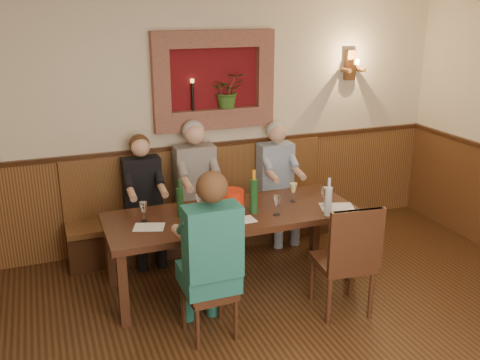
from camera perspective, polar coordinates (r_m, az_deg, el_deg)
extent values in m
cube|color=beige|center=(5.97, -4.69, 6.22)|extent=(6.00, 0.04, 2.80)
cube|color=#4C2A15|center=(6.18, -4.44, -1.54)|extent=(6.00, 0.04, 1.10)
cube|color=#381E0F|center=(6.01, -4.57, 3.62)|extent=(6.02, 0.06, 0.05)
cube|color=#5F0D12|center=(5.93, -2.88, 10.60)|extent=(1.00, 0.02, 0.70)
cube|color=#925C4A|center=(5.85, -2.81, 14.82)|extent=(1.36, 0.12, 0.18)
cube|color=#925C4A|center=(5.97, -2.68, 6.35)|extent=(1.36, 0.12, 0.18)
cube|color=#925C4A|center=(5.74, -8.44, 10.15)|extent=(0.18, 0.12, 0.70)
cube|color=#925C4A|center=(6.10, 2.63, 10.82)|extent=(0.18, 0.12, 0.70)
cube|color=#925C4A|center=(5.94, -2.69, 7.39)|extent=(1.00, 0.14, 0.04)
imported|color=#335D1F|center=(5.95, -1.33, 9.53)|extent=(0.35, 0.30, 0.39)
cylinder|color=black|center=(5.84, -5.07, 8.84)|extent=(0.03, 0.03, 0.30)
cylinder|color=#FFBF59|center=(5.82, -5.12, 10.49)|extent=(0.04, 0.04, 0.04)
cube|color=#4C2A15|center=(6.61, 11.67, 11.93)|extent=(0.12, 0.08, 0.35)
cylinder|color=#4C2A15|center=(6.51, 11.21, 11.42)|extent=(0.05, 0.18, 0.05)
cylinder|color=#4C2A15|center=(6.61, 12.71, 11.43)|extent=(0.05, 0.18, 0.05)
cylinder|color=#FFBF59|center=(6.50, 12.31, 12.23)|extent=(0.06, 0.06, 0.06)
cube|color=#311B0E|center=(5.12, -0.85, -3.80)|extent=(2.40, 0.90, 0.06)
cube|color=#311B0E|center=(4.72, -12.36, -11.37)|extent=(0.08, 0.08, 0.69)
cube|color=#311B0E|center=(5.43, 11.80, -7.17)|extent=(0.08, 0.08, 0.69)
cube|color=#311B0E|center=(5.37, -13.62, -7.61)|extent=(0.08, 0.08, 0.69)
cube|color=#311B0E|center=(6.01, 8.05, -4.38)|extent=(0.08, 0.08, 0.69)
cube|color=#381E0F|center=(6.12, -3.76, -5.28)|extent=(3.00, 0.40, 0.40)
cube|color=#4C2A15|center=(6.03, -3.81, -3.37)|extent=(3.00, 0.45, 0.06)
cube|color=#4C2A15|center=(6.08, -4.41, 0.41)|extent=(3.00, 0.06, 0.66)
cube|color=#311B0E|center=(4.60, -3.28, -14.11)|extent=(0.39, 0.39, 0.37)
cube|color=#311B0E|center=(4.49, -3.33, -11.87)|extent=(0.41, 0.41, 0.05)
cube|color=#311B0E|center=(4.22, -2.51, -9.99)|extent=(0.39, 0.06, 0.46)
cube|color=#311B0E|center=(4.99, 10.69, -11.14)|extent=(0.49, 0.49, 0.44)
cube|color=#311B0E|center=(4.88, 10.86, -8.61)|extent=(0.51, 0.51, 0.05)
cube|color=#311B0E|center=(4.58, 12.18, -6.37)|extent=(0.46, 0.10, 0.55)
cube|color=black|center=(5.84, -9.78, -6.47)|extent=(0.39, 0.41, 0.45)
cube|color=black|center=(5.75, -10.43, -0.11)|extent=(0.39, 0.21, 0.51)
sphere|color=#D8A384|center=(5.61, -10.58, 3.44)|extent=(0.20, 0.20, 0.20)
sphere|color=#4C2D19|center=(5.65, -10.68, 3.74)|extent=(0.22, 0.22, 0.22)
cube|color=#635D5B|center=(5.95, -4.20, -5.76)|extent=(0.44, 0.46, 0.45)
cube|color=#635D5B|center=(5.86, -4.86, 0.97)|extent=(0.44, 0.23, 0.57)
sphere|color=#D8A384|center=(5.71, -4.85, 4.89)|extent=(0.22, 0.22, 0.22)
sphere|color=#B2B2B2|center=(5.76, -5.00, 5.21)|extent=(0.24, 0.24, 0.24)
cube|color=navy|center=(6.27, 4.26, -4.42)|extent=(0.40, 0.42, 0.45)
cube|color=navy|center=(6.20, 3.77, 1.58)|extent=(0.40, 0.21, 0.52)
sphere|color=#D8A384|center=(6.06, 4.00, 4.97)|extent=(0.20, 0.20, 0.20)
sphere|color=#B2B2B2|center=(6.10, 3.82, 5.24)|extent=(0.22, 0.22, 0.22)
cube|color=#184955|center=(4.62, -3.51, -13.35)|extent=(0.44, 0.46, 0.45)
cube|color=#184955|center=(4.15, -2.94, -6.55)|extent=(0.44, 0.23, 0.58)
sphere|color=#D8A384|center=(4.02, -3.23, -0.81)|extent=(0.22, 0.22, 0.22)
sphere|color=#4C2D19|center=(3.97, -3.00, -0.76)|extent=(0.24, 0.24, 0.24)
cylinder|color=red|center=(4.96, -0.89, -2.54)|extent=(0.24, 0.24, 0.26)
cylinder|color=#19471E|center=(5.05, 1.47, -1.73)|extent=(0.09, 0.09, 0.33)
cylinder|color=orange|center=(4.98, 1.49, 0.56)|extent=(0.04, 0.04, 0.09)
cylinder|color=#19471E|center=(5.00, -6.40, -2.38)|extent=(0.08, 0.08, 0.28)
cylinder|color=#19471E|center=(4.94, -6.48, -0.39)|extent=(0.03, 0.03, 0.09)
cylinder|color=silver|center=(5.07, 9.39, -2.26)|extent=(0.09, 0.09, 0.28)
cylinder|color=silver|center=(5.00, 9.50, -0.30)|extent=(0.04, 0.04, 0.09)
cube|color=white|center=(4.85, -9.68, -4.96)|extent=(0.32, 0.27, 0.00)
cube|color=white|center=(4.93, 0.20, -4.31)|extent=(0.25, 0.19, 0.00)
cube|color=white|center=(5.32, 10.30, -2.85)|extent=(0.38, 0.32, 0.00)
cube|color=white|center=(4.77, -3.28, -5.15)|extent=(0.28, 0.20, 0.00)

